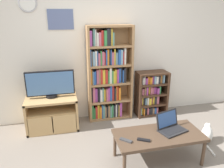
{
  "coord_description": "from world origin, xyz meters",
  "views": [
    {
      "loc": [
        -0.8,
        -2.01,
        1.93
      ],
      "look_at": [
        -0.08,
        0.97,
        0.89
      ],
      "focal_mm": 35.0,
      "sensor_mm": 36.0,
      "label": 1
    }
  ],
  "objects_px": {
    "tv_stand": "(52,113)",
    "television": "(50,84)",
    "bookshelf_short": "(150,93)",
    "bookshelf_tall": "(108,76)",
    "cat": "(207,134)",
    "coffee_table": "(159,137)",
    "remote_near_laptop": "(144,140)",
    "remote_far_from_laptop": "(126,140)",
    "laptop": "(170,126)"
  },
  "relations": [
    {
      "from": "tv_stand",
      "to": "television",
      "type": "distance_m",
      "value": 0.5
    },
    {
      "from": "tv_stand",
      "to": "bookshelf_short",
      "type": "distance_m",
      "value": 1.82
    },
    {
      "from": "television",
      "to": "bookshelf_short",
      "type": "relative_size",
      "value": 0.91
    },
    {
      "from": "bookshelf_tall",
      "to": "cat",
      "type": "height_order",
      "value": "bookshelf_tall"
    },
    {
      "from": "television",
      "to": "cat",
      "type": "bearing_deg",
      "value": -24.34
    },
    {
      "from": "television",
      "to": "coffee_table",
      "type": "height_order",
      "value": "television"
    },
    {
      "from": "remote_near_laptop",
      "to": "bookshelf_tall",
      "type": "bearing_deg",
      "value": 34.06
    },
    {
      "from": "bookshelf_tall",
      "to": "remote_far_from_laptop",
      "type": "distance_m",
      "value": 1.49
    },
    {
      "from": "television",
      "to": "laptop",
      "type": "distance_m",
      "value": 1.98
    },
    {
      "from": "bookshelf_short",
      "to": "coffee_table",
      "type": "bearing_deg",
      "value": -108.16
    },
    {
      "from": "bookshelf_short",
      "to": "laptop",
      "type": "xyz_separation_m",
      "value": [
        -0.25,
        -1.29,
        0.04
      ]
    },
    {
      "from": "tv_stand",
      "to": "remote_far_from_laptop",
      "type": "bearing_deg",
      "value": -54.51
    },
    {
      "from": "coffee_table",
      "to": "cat",
      "type": "height_order",
      "value": "coffee_table"
    },
    {
      "from": "tv_stand",
      "to": "bookshelf_short",
      "type": "relative_size",
      "value": 0.98
    },
    {
      "from": "bookshelf_short",
      "to": "remote_far_from_laptop",
      "type": "distance_m",
      "value": 1.67
    },
    {
      "from": "television",
      "to": "bookshelf_tall",
      "type": "relative_size",
      "value": 0.46
    },
    {
      "from": "bookshelf_short",
      "to": "remote_far_from_laptop",
      "type": "relative_size",
      "value": 5.83
    },
    {
      "from": "tv_stand",
      "to": "coffee_table",
      "type": "bearing_deg",
      "value": -41.64
    },
    {
      "from": "laptop",
      "to": "cat",
      "type": "distance_m",
      "value": 0.82
    },
    {
      "from": "coffee_table",
      "to": "laptop",
      "type": "distance_m",
      "value": 0.22
    },
    {
      "from": "coffee_table",
      "to": "laptop",
      "type": "relative_size",
      "value": 2.75
    },
    {
      "from": "coffee_table",
      "to": "cat",
      "type": "distance_m",
      "value": 0.97
    },
    {
      "from": "tv_stand",
      "to": "remote_far_from_laptop",
      "type": "relative_size",
      "value": 5.73
    },
    {
      "from": "television",
      "to": "remote_far_from_laptop",
      "type": "bearing_deg",
      "value": -55.67
    },
    {
      "from": "coffee_table",
      "to": "television",
      "type": "bearing_deg",
      "value": 137.21
    },
    {
      "from": "television",
      "to": "laptop",
      "type": "relative_size",
      "value": 1.86
    },
    {
      "from": "bookshelf_tall",
      "to": "remote_far_from_laptop",
      "type": "bearing_deg",
      "value": -93.58
    },
    {
      "from": "laptop",
      "to": "remote_near_laptop",
      "type": "height_order",
      "value": "laptop"
    },
    {
      "from": "bookshelf_tall",
      "to": "bookshelf_short",
      "type": "height_order",
      "value": "bookshelf_tall"
    },
    {
      "from": "television",
      "to": "bookshelf_tall",
      "type": "bearing_deg",
      "value": 6.97
    },
    {
      "from": "laptop",
      "to": "television",
      "type": "bearing_deg",
      "value": 125.4
    },
    {
      "from": "cat",
      "to": "television",
      "type": "bearing_deg",
      "value": -172.49
    },
    {
      "from": "cat",
      "to": "tv_stand",
      "type": "bearing_deg",
      "value": -171.53
    },
    {
      "from": "bookshelf_short",
      "to": "coffee_table",
      "type": "height_order",
      "value": "bookshelf_short"
    },
    {
      "from": "tv_stand",
      "to": "bookshelf_short",
      "type": "xyz_separation_m",
      "value": [
        1.81,
        0.13,
        0.15
      ]
    },
    {
      "from": "remote_far_from_laptop",
      "to": "remote_near_laptop",
      "type": "bearing_deg",
      "value": 122.83
    },
    {
      "from": "remote_near_laptop",
      "to": "coffee_table",
      "type": "bearing_deg",
      "value": -39.34
    },
    {
      "from": "television",
      "to": "coffee_table",
      "type": "distance_m",
      "value": 1.9
    },
    {
      "from": "bookshelf_short",
      "to": "coffee_table",
      "type": "distance_m",
      "value": 1.42
    },
    {
      "from": "tv_stand",
      "to": "remote_near_laptop",
      "type": "bearing_deg",
      "value": -49.55
    },
    {
      "from": "television",
      "to": "bookshelf_short",
      "type": "xyz_separation_m",
      "value": [
        1.8,
        0.09,
        -0.35
      ]
    },
    {
      "from": "coffee_table",
      "to": "remote_far_from_laptop",
      "type": "xyz_separation_m",
      "value": [
        -0.46,
        -0.05,
        0.05
      ]
    },
    {
      "from": "laptop",
      "to": "coffee_table",
      "type": "bearing_deg",
      "value": -178.75
    },
    {
      "from": "bookshelf_tall",
      "to": "bookshelf_short",
      "type": "xyz_separation_m",
      "value": [
        0.82,
        -0.03,
        -0.4
      ]
    },
    {
      "from": "remote_far_from_laptop",
      "to": "coffee_table",
      "type": "bearing_deg",
      "value": 140.9
    },
    {
      "from": "television",
      "to": "laptop",
      "type": "xyz_separation_m",
      "value": [
        1.55,
        -1.2,
        -0.31
      ]
    },
    {
      "from": "bookshelf_tall",
      "to": "laptop",
      "type": "bearing_deg",
      "value": -66.91
    },
    {
      "from": "cat",
      "to": "laptop",
      "type": "bearing_deg",
      "value": -135.35
    },
    {
      "from": "television",
      "to": "remote_near_laptop",
      "type": "xyz_separation_m",
      "value": [
        1.11,
        -1.36,
        -0.37
      ]
    },
    {
      "from": "bookshelf_tall",
      "to": "remote_near_laptop",
      "type": "xyz_separation_m",
      "value": [
        0.12,
        -1.48,
        -0.41
      ]
    }
  ]
}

